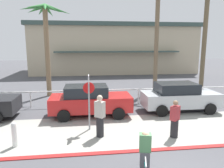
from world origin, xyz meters
TOP-DOWN VIEW (x-y plane):
  - ground_plane at (0.00, 10.00)m, footprint 80.00×80.00m
  - sidewalk_strip at (0.00, 4.20)m, footprint 44.00×4.00m
  - curb_paint at (0.00, 2.20)m, footprint 44.00×0.24m
  - building_backdrop at (1.77, 26.77)m, footprint 22.51×10.97m
  - rail_fence at (0.00, 8.50)m, footprint 25.24×0.08m
  - stop_sign_bike_lane at (-2.17, 4.49)m, footprint 0.52×0.56m
  - bollard_0 at (-5.07, 3.14)m, footprint 0.20×0.20m
  - palm_tree_1 at (-5.09, 11.69)m, footprint 3.57×3.50m
  - palm_tree_2 at (3.72, 12.83)m, footprint 3.58×3.45m
  - palm_tree_3 at (7.36, 11.82)m, footprint 2.72×3.30m
  - car_red_1 at (-2.09, 6.54)m, footprint 4.40×2.02m
  - car_silver_2 at (3.14, 6.73)m, footprint 4.40×2.02m
  - cyclist_teal_0 at (-0.66, 0.54)m, footprint 0.50×1.78m
  - pedestrian_0 at (1.37, 3.19)m, footprint 0.48×0.45m
  - pedestrian_1 at (-1.74, 3.65)m, footprint 0.47×0.46m

SIDE VIEW (x-z plane):
  - ground_plane at x=0.00m, z-range 0.00..0.00m
  - sidewalk_strip at x=0.00m, z-range 0.00..0.02m
  - curb_paint at x=0.00m, z-range 0.00..0.03m
  - bollard_0 at x=-5.07m, z-range 0.02..1.02m
  - cyclist_teal_0 at x=-0.66m, z-range -0.06..1.44m
  - pedestrian_0 at x=1.37m, z-range -0.07..1.56m
  - rail_fence at x=0.00m, z-range 0.32..1.36m
  - pedestrian_1 at x=-1.74m, z-range -0.06..1.78m
  - car_red_1 at x=-2.09m, z-range 0.03..1.72m
  - car_silver_2 at x=3.14m, z-range 0.03..1.72m
  - stop_sign_bike_lane at x=-2.17m, z-range 0.40..2.96m
  - building_backdrop at x=1.77m, z-range 0.02..6.67m
  - palm_tree_1 at x=-5.09m, z-range 1.89..8.67m
  - palm_tree_2 at x=3.72m, z-range 2.16..11.43m
  - palm_tree_3 at x=7.36m, z-range 2.25..12.08m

